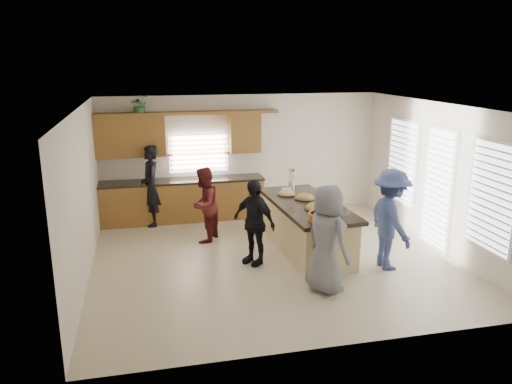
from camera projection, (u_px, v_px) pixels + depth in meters
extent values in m
plane|color=beige|center=(273.00, 259.00, 9.24)|extent=(6.50, 6.50, 0.00)
cube|color=silver|center=(241.00, 155.00, 11.71)|extent=(6.50, 0.02, 2.80)
cube|color=silver|center=(337.00, 245.00, 6.06)|extent=(6.50, 0.02, 2.80)
cube|color=silver|center=(83.00, 196.00, 8.19)|extent=(0.02, 6.00, 2.80)
cube|color=silver|center=(437.00, 176.00, 9.58)|extent=(0.02, 6.00, 2.80)
cube|color=white|center=(275.00, 106.00, 8.52)|extent=(6.50, 6.00, 0.02)
cube|color=olive|center=(183.00, 201.00, 11.36)|extent=(3.65, 0.62, 0.90)
cube|color=black|center=(182.00, 181.00, 11.23)|extent=(3.70, 0.65, 0.05)
cube|color=olive|center=(130.00, 136.00, 10.86)|extent=(1.50, 0.36, 0.90)
cube|color=olive|center=(245.00, 133.00, 11.41)|extent=(0.70, 0.36, 0.90)
cube|color=olive|center=(188.00, 113.00, 11.01)|extent=(4.05, 0.40, 0.06)
cube|color=brown|center=(199.00, 154.00, 11.44)|extent=(1.35, 0.08, 0.85)
cube|color=white|center=(402.00, 162.00, 10.79)|extent=(0.06, 1.10, 1.75)
cube|color=white|center=(438.00, 189.00, 9.53)|extent=(0.06, 0.85, 2.25)
cube|color=white|center=(491.00, 197.00, 8.06)|extent=(0.06, 1.10, 1.75)
cube|color=#D0BF81|center=(306.00, 229.00, 9.55)|extent=(1.13, 2.55, 0.88)
cube|color=black|center=(307.00, 205.00, 9.43)|extent=(1.29, 2.76, 0.07)
cube|color=black|center=(306.00, 248.00, 9.65)|extent=(1.04, 2.46, 0.08)
cylinder|color=black|center=(317.00, 209.00, 9.01)|extent=(0.48, 0.48, 0.02)
ellipsoid|color=#B58938|center=(317.00, 208.00, 9.01)|extent=(0.43, 0.43, 0.19)
cylinder|color=black|center=(304.00, 199.00, 9.66)|extent=(0.42, 0.42, 0.02)
ellipsoid|color=#B58938|center=(304.00, 198.00, 9.66)|extent=(0.37, 0.37, 0.17)
cylinder|color=black|center=(287.00, 195.00, 9.96)|extent=(0.37, 0.37, 0.02)
ellipsoid|color=tan|center=(287.00, 194.00, 9.95)|extent=(0.34, 0.34, 0.15)
cylinder|color=#C76224|center=(321.00, 217.00, 8.39)|extent=(0.42, 0.42, 0.13)
cylinder|color=beige|center=(321.00, 214.00, 8.38)|extent=(0.35, 0.35, 0.04)
cylinder|color=white|center=(348.00, 212.00, 8.66)|extent=(0.08, 0.08, 0.11)
cylinder|color=#B491D3|center=(287.00, 190.00, 10.25)|extent=(0.22, 0.22, 0.05)
cylinder|color=silver|center=(292.00, 185.00, 10.38)|extent=(0.13, 0.13, 0.17)
imported|color=#32752F|center=(140.00, 105.00, 10.74)|extent=(0.47, 0.43, 0.45)
imported|color=black|center=(151.00, 186.00, 10.90)|extent=(0.46, 0.67, 1.79)
imported|color=#5A1B1B|center=(204.00, 205.00, 9.96)|extent=(0.87, 0.93, 1.53)
imported|color=black|center=(254.00, 222.00, 8.86)|extent=(0.85, 0.96, 1.55)
imported|color=#374578|center=(390.00, 220.00, 8.64)|extent=(0.68, 1.16, 1.78)
imported|color=slate|center=(327.00, 239.00, 7.78)|extent=(0.81, 0.99, 1.74)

